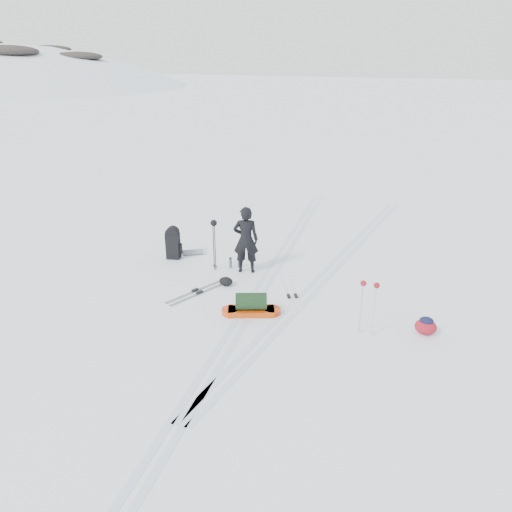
# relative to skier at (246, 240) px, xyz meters

# --- Properties ---
(ground) EXTENTS (200.00, 200.00, 0.00)m
(ground) POSITION_rel_skier_xyz_m (0.76, -1.11, -0.92)
(ground) COLOR white
(ground) RESTS_ON ground
(ski_tracks) EXTENTS (3.38, 17.97, 0.01)m
(ski_tracks) POSITION_rel_skier_xyz_m (1.38, -0.23, -0.92)
(ski_tracks) COLOR silver
(ski_tracks) RESTS_ON ground
(skier) EXTENTS (0.77, 0.62, 1.85)m
(skier) POSITION_rel_skier_xyz_m (0.00, 0.00, 0.00)
(skier) COLOR black
(skier) RESTS_ON ground
(pulk_sled) EXTENTS (1.41, 0.85, 0.52)m
(pulk_sled) POSITION_rel_skier_xyz_m (0.96, -2.17, -0.72)
(pulk_sled) COLOR #CF420C
(pulk_sled) RESTS_ON ground
(expedition_rucksack) EXTENTS (0.92, 0.80, 0.96)m
(expedition_rucksack) POSITION_rel_skier_xyz_m (-2.26, 0.20, -0.48)
(expedition_rucksack) COLOR black
(expedition_rucksack) RESTS_ON ground
(ski_poles_black) EXTENTS (0.19, 0.18, 1.45)m
(ski_poles_black) POSITION_rel_skier_xyz_m (-0.85, -0.17, 0.26)
(ski_poles_black) COLOR black
(ski_poles_black) RESTS_ON ground
(ski_poles_silver) EXTENTS (0.40, 0.13, 1.24)m
(ski_poles_silver) POSITION_rel_skier_xyz_m (3.56, -2.15, 0.12)
(ski_poles_silver) COLOR #B0B1B7
(ski_poles_silver) RESTS_ON ground
(touring_skis_grey) EXTENTS (0.99, 1.76, 0.07)m
(touring_skis_grey) POSITION_rel_skier_xyz_m (-0.68, -1.62, -0.91)
(touring_skis_grey) COLOR gray
(touring_skis_grey) RESTS_ON ground
(touring_skis_white) EXTENTS (1.03, 1.71, 0.07)m
(touring_skis_white) POSITION_rel_skier_xyz_m (1.62, -1.06, -0.91)
(touring_skis_white) COLOR white
(touring_skis_white) RESTS_ON ground
(rope_coil) EXTENTS (0.60, 0.60, 0.06)m
(rope_coil) POSITION_rel_skier_xyz_m (0.77, -1.59, -0.90)
(rope_coil) COLOR #60BFE9
(rope_coil) RESTS_ON ground
(small_daypack) EXTENTS (0.54, 0.47, 0.40)m
(small_daypack) POSITION_rel_skier_xyz_m (4.76, -1.70, -0.73)
(small_daypack) COLOR maroon
(small_daypack) RESTS_ON ground
(thermos_pair) EXTENTS (0.32, 0.20, 0.31)m
(thermos_pair) POSITION_rel_skier_xyz_m (-0.39, 0.12, -0.78)
(thermos_pair) COLOR slate
(thermos_pair) RESTS_ON ground
(stuff_sack) EXTENTS (0.37, 0.28, 0.22)m
(stuff_sack) POSITION_rel_skier_xyz_m (-0.17, -0.99, -0.81)
(stuff_sack) COLOR black
(stuff_sack) RESTS_ON ground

